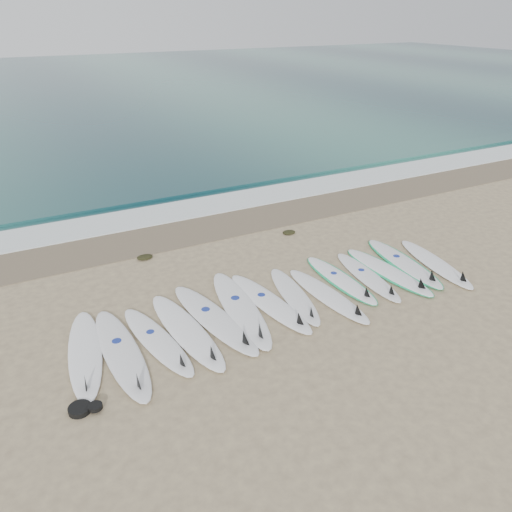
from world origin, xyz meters
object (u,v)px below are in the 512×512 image
surfboard_7 (295,296)px  surfboard_13 (437,264)px  leash_coil (83,409)px  surfboard_0 (85,355)px

surfboard_7 → surfboard_13: 3.48m
leash_coil → surfboard_13: bearing=6.8°
surfboard_0 → leash_coil: 1.25m
surfboard_13 → surfboard_7: bearing=-175.0°
surfboard_13 → leash_coil: surfboard_13 is taller
surfboard_13 → leash_coil: size_ratio=5.50×
surfboard_7 → leash_coil: surfboard_7 is taller
leash_coil → surfboard_0: bearing=78.3°
surfboard_0 → surfboard_13: (7.44, -0.31, -0.00)m
surfboard_7 → leash_coil: size_ratio=5.10×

